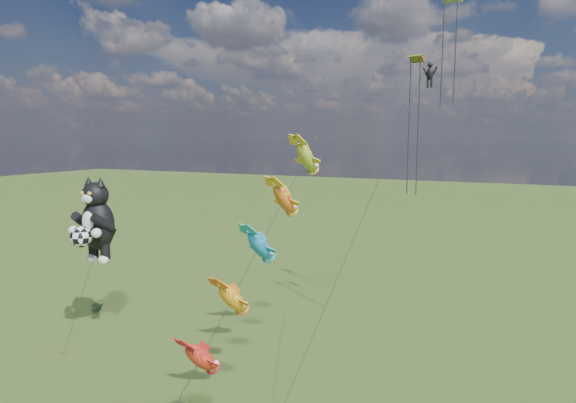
% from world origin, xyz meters
% --- Properties ---
extents(ground, '(300.00, 300.00, 0.00)m').
position_xyz_m(ground, '(0.00, 0.00, 0.00)').
color(ground, '#223E0F').
extents(cat_kite_rig, '(2.87, 4.34, 11.97)m').
position_xyz_m(cat_kite_rig, '(-1.09, 6.66, 8.90)').
color(cat_kite_rig, brown).
rests_on(cat_kite_rig, ground).
extents(fish_windsock_rig, '(3.19, 15.72, 16.05)m').
position_xyz_m(fish_windsock_rig, '(13.59, 3.77, 9.02)').
color(fish_windsock_rig, brown).
rests_on(fish_windsock_rig, ground).
extents(parafoil_rig, '(6.59, 16.76, 24.22)m').
position_xyz_m(parafoil_rig, '(20.09, 15.12, 18.69)').
color(parafoil_rig, brown).
rests_on(parafoil_rig, ground).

